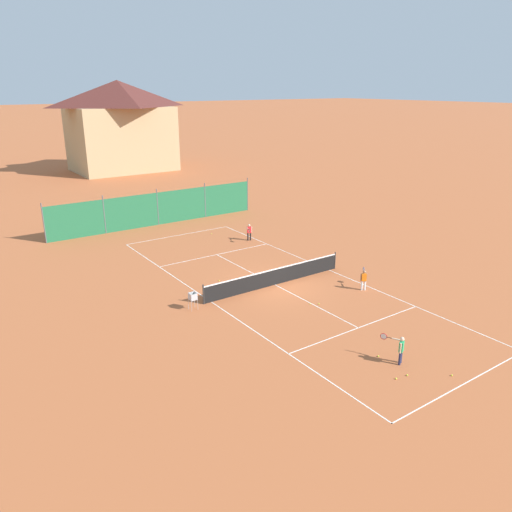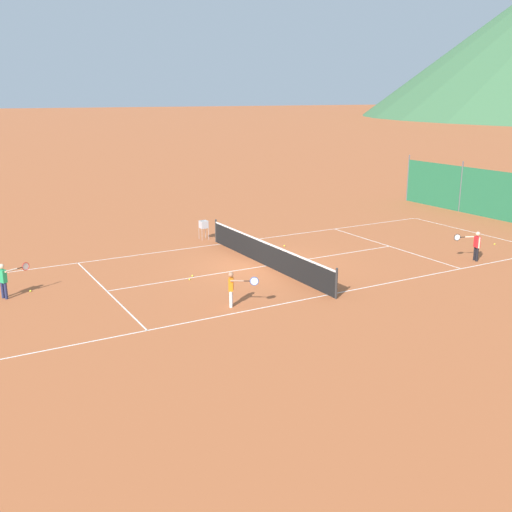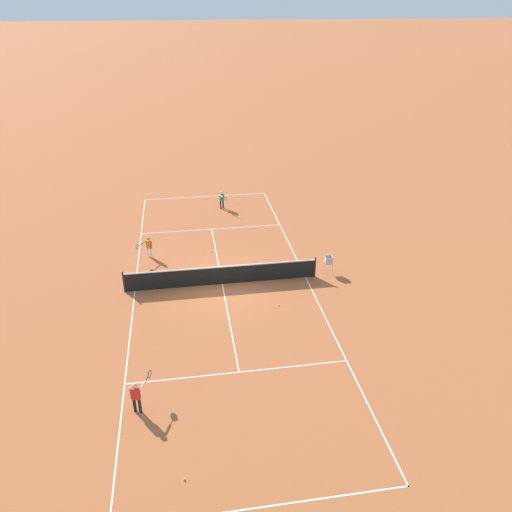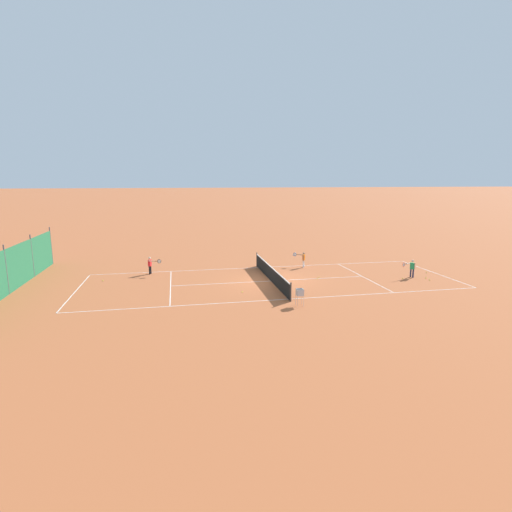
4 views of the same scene
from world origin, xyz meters
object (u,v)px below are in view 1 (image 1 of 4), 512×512
tennis_ball_mid_court (212,234)px  tennis_ball_alley_right (407,375)px  alpine_chalet (120,124)px  player_far_service (249,231)px  ball_hopper (193,297)px  player_far_baseline (400,348)px  player_near_service (364,278)px  tennis_ball_far_corner (396,379)px  tennis_ball_near_corner (452,375)px  tennis_ball_by_net_left (219,280)px  tennis_ball_by_net_right (310,304)px  tennis_net (275,276)px  tennis_ball_alley_left (319,304)px  tennis_ball_service_box (378,356)px

tennis_ball_mid_court → tennis_ball_alley_right: bearing=-99.5°
tennis_ball_alley_right → alpine_chalet: size_ratio=0.01×
player_far_service → ball_hopper: 11.94m
player_far_baseline → player_near_service: player_far_baseline is taller
tennis_ball_far_corner → alpine_chalet: 54.66m
tennis_ball_near_corner → alpine_chalet: (7.67, 54.58, 5.79)m
tennis_ball_alley_right → tennis_ball_far_corner: 0.55m
player_far_baseline → tennis_ball_by_net_left: bearing=96.6°
tennis_ball_mid_court → tennis_ball_by_net_left: (-4.41, -8.44, 0.00)m
player_near_service → tennis_ball_alley_right: 8.57m
tennis_ball_alley_right → tennis_ball_mid_court: bearing=80.5°
player_near_service → tennis_ball_by_net_right: player_near_service is taller
tennis_net → tennis_ball_alley_left: size_ratio=139.09×
player_far_baseline → tennis_ball_near_corner: 2.14m
player_near_service → ball_hopper: player_near_service is taller
player_near_service → tennis_ball_service_box: 7.20m
tennis_ball_near_corner → tennis_ball_service_box: (-1.24, 2.60, 0.00)m
tennis_ball_far_corner → tennis_ball_by_net_right: same height
player_far_baseline → ball_hopper: (-4.37, 9.25, -0.05)m
player_far_service → tennis_ball_near_corner: 19.42m
player_near_service → tennis_ball_alley_right: (-4.92, -6.99, -0.64)m
player_near_service → tennis_ball_alley_left: player_near_service is taller
tennis_ball_service_box → tennis_ball_far_corner: 1.68m
player_near_service → tennis_ball_near_corner: player_near_service is taller
player_far_baseline → tennis_ball_alley_left: 6.26m
player_near_service → ball_hopper: 9.34m
tennis_ball_alley_left → tennis_ball_far_corner: 7.16m
tennis_ball_alley_right → tennis_ball_by_net_right: 7.29m
tennis_ball_near_corner → tennis_ball_mid_court: size_ratio=1.00×
alpine_chalet → player_far_baseline: bearing=-99.3°
tennis_ball_service_box → tennis_ball_by_net_right: (1.12, 5.57, 0.00)m
player_near_service → tennis_net: bearing=136.7°
tennis_ball_service_box → ball_hopper: (-4.08, 8.44, 0.62)m
tennis_ball_mid_court → tennis_ball_far_corner: bearing=-100.9°
tennis_ball_service_box → ball_hopper: size_ratio=0.07×
player_far_baseline → tennis_ball_alley_right: bearing=-119.6°
player_far_service → tennis_ball_by_net_right: 11.53m
tennis_ball_service_box → tennis_ball_far_corner: same height
player_far_service → ball_hopper: player_far_service is taller
tennis_net → tennis_ball_by_net_right: 3.18m
tennis_net → player_near_service: size_ratio=8.00×
tennis_ball_far_corner → alpine_chalet: bearing=79.8°
tennis_ball_service_box → tennis_ball_far_corner: bearing=-114.9°
tennis_net → tennis_ball_alley_right: bearing=-97.6°
player_far_baseline → tennis_ball_far_corner: player_far_baseline is taller
player_far_service → tennis_ball_by_net_left: size_ratio=18.42×
tennis_net → tennis_ball_service_box: tennis_net is taller
player_near_service → tennis_ball_far_corner: (-5.45, -6.90, -0.64)m
tennis_ball_near_corner → tennis_ball_service_box: bearing=115.4°
tennis_net → tennis_ball_mid_court: size_ratio=139.09×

